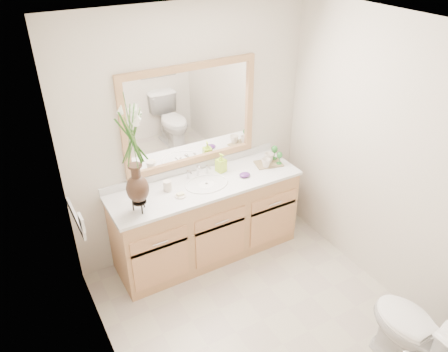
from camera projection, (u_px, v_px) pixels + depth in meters
floor at (263, 320)px, 3.73m from camera, size 2.60×2.60×0.00m
ceiling at (282, 32)px, 2.50m from camera, size 2.40×2.60×0.02m
wall_back at (190, 136)px, 4.09m from camera, size 2.40×0.02×2.40m
wall_front at (422, 334)px, 2.15m from camera, size 2.40×0.02×2.40m
wall_left at (105, 261)px, 2.61m from camera, size 0.02×2.60×2.40m
wall_right at (389, 164)px, 3.63m from camera, size 0.02×2.60×2.40m
vanity at (206, 220)px, 4.28m from camera, size 1.80×0.55×0.80m
counter at (206, 185)px, 4.07m from camera, size 1.84×0.57×0.03m
sink at (206, 189)px, 4.08m from camera, size 0.38×0.34×0.23m
mirror at (191, 116)px, 3.96m from camera, size 1.32×0.04×0.97m
switch_plate at (81, 223)px, 3.30m from camera, size 0.02×0.12×0.12m
toilet at (416, 334)px, 3.16m from camera, size 0.42×0.75×0.74m
flower_vase at (132, 145)px, 3.37m from camera, size 0.22×0.22×0.91m
tumbler at (167, 186)px, 3.93m from camera, size 0.08×0.08×0.10m
soap_dish at (180, 195)px, 3.87m from camera, size 0.10×0.10×0.03m
soap_bottle at (221, 163)px, 4.21m from camera, size 0.09×0.09×0.17m
purple_dish at (245, 175)px, 4.16m from camera, size 0.13×0.11×0.04m
tray at (269, 164)px, 4.37m from camera, size 0.30×0.23×0.01m
mug_left at (266, 163)px, 4.28m from camera, size 0.11×0.11×0.09m
mug_right at (269, 157)px, 4.37m from camera, size 0.13×0.13×0.10m
goblet_front at (280, 156)px, 4.32m from camera, size 0.06×0.06×0.13m
goblet_back at (274, 150)px, 4.40m from camera, size 0.06×0.06×0.15m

